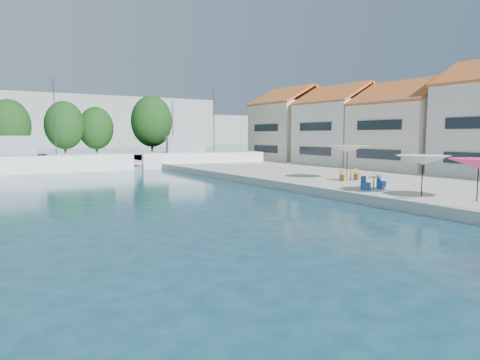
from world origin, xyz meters
TOP-DOWN VIEW (x-y plane):
  - quay_right at (22.00, 30.00)m, footprint 32.00×92.00m
  - quay_far at (-8.00, 67.00)m, footprint 90.00×16.00m
  - hill_east at (40.00, 180.00)m, footprint 140.00×40.00m
  - building_04 at (24.00, 33.00)m, footprint 9.00×8.80m
  - building_05 at (24.00, 42.00)m, footprint 8.40×8.80m
  - building_06 at (24.00, 51.00)m, footprint 9.00×8.80m
  - trawler_03 at (-7.17, 55.38)m, footprint 19.49×6.45m
  - trawler_04 at (11.02, 52.63)m, footprint 14.78×7.58m
  - tree_05 at (-8.27, 68.28)m, footprint 5.31×5.31m
  - tree_06 at (-1.20, 70.62)m, footprint 5.44×5.44m
  - tree_07 at (3.21, 70.91)m, footprint 5.01×5.01m
  - tree_08 at (11.25, 69.45)m, footprint 6.28×6.28m
  - umbrella_pink at (8.82, 17.56)m, footprint 2.88×2.88m
  - umbrella_white at (8.21, 20.23)m, footprint 2.91×2.91m
  - umbrella_cream at (10.83, 28.25)m, footprint 3.14×3.14m
  - cafe_table_02 at (8.24, 23.52)m, footprint 1.82×0.70m
  - cafe_table_03 at (10.78, 27.80)m, footprint 1.82×0.70m

SIDE VIEW (x-z plane):
  - quay_right at x=22.00m, z-range 0.00..0.60m
  - quay_far at x=-8.00m, z-range 0.00..0.60m
  - cafe_table_02 at x=8.24m, z-range 0.51..1.27m
  - cafe_table_03 at x=10.78m, z-range 0.51..1.27m
  - trawler_03 at x=-7.17m, z-range -4.03..6.17m
  - trawler_04 at x=11.02m, z-range -4.03..6.17m
  - umbrella_pink at x=8.82m, z-range 1.41..3.53m
  - umbrella_white at x=8.21m, z-range 1.45..3.65m
  - umbrella_cream at x=10.83m, z-range 1.61..4.14m
  - tree_07 at x=3.21m, z-range 1.17..8.58m
  - building_04 at x=24.00m, z-range 0.42..9.62m
  - tree_05 at x=-8.27m, z-range 1.20..9.07m
  - tree_06 at x=-1.20m, z-range 1.22..9.27m
  - building_05 at x=24.00m, z-range 0.41..10.11m
  - building_06 at x=24.00m, z-range 0.40..10.60m
  - tree_08 at x=11.25m, z-range 1.32..10.62m
  - hill_east at x=40.00m, z-range 0.00..12.00m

